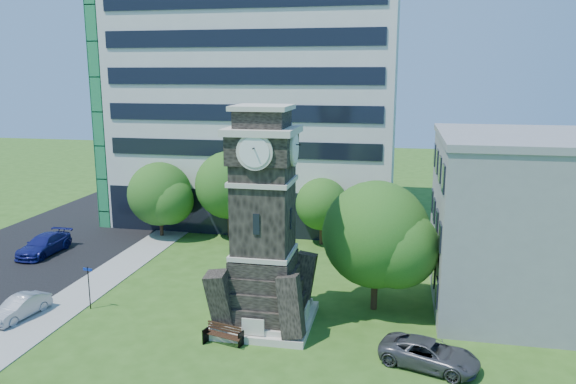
% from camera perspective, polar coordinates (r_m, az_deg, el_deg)
% --- Properties ---
extents(ground, '(160.00, 160.00, 0.00)m').
position_cam_1_polar(ground, '(31.73, -8.74, -14.06)').
color(ground, '#2E5518').
rests_on(ground, ground).
extents(sidewalk, '(3.00, 70.00, 0.06)m').
position_cam_1_polar(sidewalk, '(39.77, -19.32, -9.06)').
color(sidewalk, gray).
rests_on(sidewalk, ground).
extents(clock_tower, '(5.40, 5.40, 12.22)m').
position_cam_1_polar(clock_tower, '(30.76, -2.50, -4.21)').
color(clock_tower, beige).
rests_on(clock_tower, ground).
extents(office_tall, '(26.20, 15.11, 28.60)m').
position_cam_1_polar(office_tall, '(54.17, -2.89, 12.40)').
color(office_tall, silver).
rests_on(office_tall, ground).
extents(office_low, '(15.20, 12.20, 10.40)m').
position_cam_1_polar(office_low, '(37.03, 26.46, -2.80)').
color(office_low, gray).
rests_on(office_low, ground).
extents(car_street_mid, '(1.89, 3.93, 1.24)m').
position_cam_1_polar(car_street_mid, '(36.47, -25.59, -10.53)').
color(car_street_mid, '#929499').
rests_on(car_street_mid, ground).
extents(car_street_north, '(2.22, 5.23, 1.51)m').
position_cam_1_polar(car_street_north, '(47.80, -23.55, -4.93)').
color(car_street_north, navy).
rests_on(car_street_north, ground).
extents(car_east_lot, '(5.17, 3.52, 1.31)m').
position_cam_1_polar(car_east_lot, '(28.84, 14.17, -15.66)').
color(car_east_lot, '#46464A').
rests_on(car_east_lot, ground).
extents(park_bench, '(2.05, 0.55, 1.06)m').
position_cam_1_polar(park_bench, '(30.30, -6.57, -14.13)').
color(park_bench, black).
rests_on(park_bench, ground).
extents(street_sign, '(0.63, 0.06, 2.64)m').
position_cam_1_polar(street_sign, '(35.78, -19.59, -8.68)').
color(street_sign, black).
rests_on(street_sign, ground).
extents(tree_nw, '(5.98, 5.44, 6.46)m').
position_cam_1_polar(tree_nw, '(49.10, -12.80, -0.36)').
color(tree_nw, '#332114').
rests_on(tree_nw, ground).
extents(tree_nc, '(6.30, 5.73, 7.42)m').
position_cam_1_polar(tree_nc, '(47.71, -5.92, 0.49)').
color(tree_nc, '#332114').
rests_on(tree_nc, ground).
extents(tree_ne, '(4.70, 4.27, 5.53)m').
position_cam_1_polar(tree_ne, '(45.77, 3.52, -1.40)').
color(tree_ne, '#332114').
rests_on(tree_ne, ground).
extents(tree_east, '(6.91, 6.28, 7.80)m').
position_cam_1_polar(tree_east, '(33.24, 9.08, -4.57)').
color(tree_east, '#332114').
rests_on(tree_east, ground).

